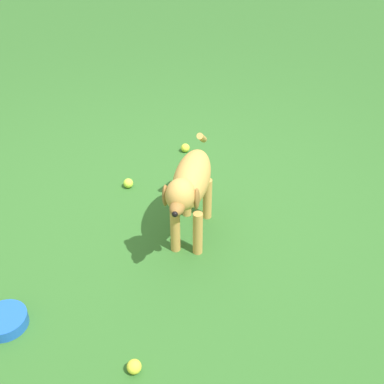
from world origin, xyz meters
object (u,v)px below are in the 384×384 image
object	(u,v)px
water_bowl	(5,321)
tennis_ball_0	(134,367)
dog	(190,185)
tennis_ball_2	(185,148)
tennis_ball_1	(128,183)

from	to	relation	value
water_bowl	tennis_ball_0	bearing A→B (deg)	147.32
dog	tennis_ball_2	size ratio (longest dim) A/B	12.19
tennis_ball_0	tennis_ball_2	bearing A→B (deg)	-107.21
tennis_ball_0	water_bowl	world-z (taller)	tennis_ball_0
tennis_ball_0	tennis_ball_2	world-z (taller)	same
tennis_ball_0	tennis_ball_1	bearing A→B (deg)	-93.96
tennis_ball_1	water_bowl	size ratio (longest dim) A/B	0.30
dog	tennis_ball_1	size ratio (longest dim) A/B	12.19
dog	tennis_ball_0	size ratio (longest dim) A/B	12.19
water_bowl	tennis_ball_1	bearing A→B (deg)	-122.86
dog	tennis_ball_0	world-z (taller)	dog
dog	water_bowl	bearing A→B (deg)	-43.29
tennis_ball_1	water_bowl	distance (m)	1.27
dog	tennis_ball_0	bearing A→B (deg)	-4.41
tennis_ball_1	dog	bearing A→B (deg)	117.73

